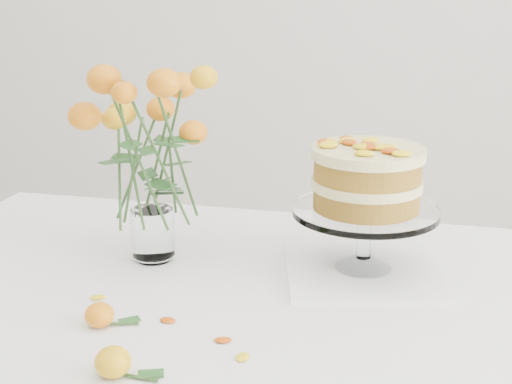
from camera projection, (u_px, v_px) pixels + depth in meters
The scene contains 10 objects.
table at pixel (258, 346), 1.19m from camera, with size 1.43×0.93×0.76m.
napkin at pixel (363, 269), 1.28m from camera, with size 0.27×0.27×0.01m, color white.
cake_stand at pixel (367, 185), 1.23m from camera, with size 0.26×0.26×0.23m.
rose_vase at pixel (149, 138), 1.27m from camera, with size 0.31×0.31×0.40m.
loose_rose_near at pixel (113, 362), 0.95m from camera, with size 0.09×0.05×0.04m.
loose_rose_far at pixel (100, 315), 1.08m from camera, with size 0.08×0.05×0.04m.
stray_petal_a at pixel (168, 320), 1.10m from camera, with size 0.03×0.02×0.00m, color yellow.
stray_petal_b at pixel (223, 340), 1.04m from camera, with size 0.03×0.02×0.00m, color yellow.
stray_petal_c at pixel (243, 357), 0.99m from camera, with size 0.03×0.02×0.00m, color yellow.
stray_petal_d at pixel (98, 298), 1.18m from camera, with size 0.03×0.02×0.00m, color yellow.
Camera 1 is at (0.24, -1.03, 1.27)m, focal length 50.00 mm.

